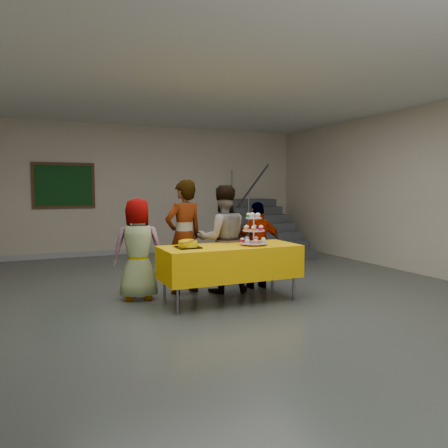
# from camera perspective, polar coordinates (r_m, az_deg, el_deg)

# --- Properties ---
(room_shell) EXTENTS (10.00, 10.04, 3.02)m
(room_shell) POSITION_cam_1_polar(r_m,az_deg,el_deg) (5.75, 0.37, 10.51)
(room_shell) COLOR #4C514C
(room_shell) RESTS_ON ground
(bake_table) EXTENTS (1.88, 0.78, 0.77)m
(bake_table) POSITION_cam_1_polar(r_m,az_deg,el_deg) (5.95, 0.78, -4.89)
(bake_table) COLOR #595960
(bake_table) RESTS_ON ground
(cupcake_stand) EXTENTS (0.38, 0.38, 0.44)m
(cupcake_stand) POSITION_cam_1_polar(r_m,az_deg,el_deg) (5.97, 3.89, -1.04)
(cupcake_stand) COLOR silver
(cupcake_stand) RESTS_ON bake_table
(bear_cake) EXTENTS (0.32, 0.36, 0.12)m
(bear_cake) POSITION_cam_1_polar(r_m,az_deg,el_deg) (5.71, -4.73, -2.55)
(bear_cake) COLOR black
(bear_cake) RESTS_ON bake_table
(schoolchild_a) EXTENTS (0.77, 0.59, 1.41)m
(schoolchild_a) POSITION_cam_1_polar(r_m,az_deg,el_deg) (6.17, -11.15, -3.21)
(schoolchild_a) COLOR slate
(schoolchild_a) RESTS_ON ground
(schoolchild_b) EXTENTS (0.69, 0.54, 1.67)m
(schoolchild_b) POSITION_cam_1_polar(r_m,az_deg,el_deg) (6.43, -5.24, -1.67)
(schoolchild_b) COLOR slate
(schoolchild_b) RESTS_ON ground
(schoolchild_c) EXTENTS (0.86, 0.72, 1.59)m
(schoolchild_c) POSITION_cam_1_polar(r_m,az_deg,el_deg) (6.47, -0.17, -1.98)
(schoolchild_c) COLOR slate
(schoolchild_c) RESTS_ON ground
(schoolchild_d) EXTENTS (0.83, 0.45, 1.34)m
(schoolchild_d) POSITION_cam_1_polar(r_m,az_deg,el_deg) (6.74, 4.53, -2.79)
(schoolchild_d) COLOR slate
(schoolchild_d) RESTS_ON ground
(staircase) EXTENTS (1.30, 2.40, 2.04)m
(staircase) POSITION_cam_1_polar(r_m,az_deg,el_deg) (10.66, 4.55, -0.97)
(staircase) COLOR #424447
(staircase) RESTS_ON ground
(noticeboard) EXTENTS (1.30, 0.05, 1.00)m
(noticeboard) POSITION_cam_1_polar(r_m,az_deg,el_deg) (10.19, -20.17, 4.74)
(noticeboard) COLOR #472B16
(noticeboard) RESTS_ON ground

